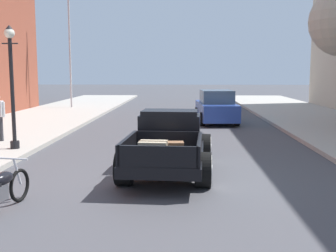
{
  "coord_description": "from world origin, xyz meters",
  "views": [
    {
      "loc": [
        0.22,
        -10.1,
        2.59
      ],
      "look_at": [
        -0.23,
        1.85,
        1.0
      ],
      "focal_mm": 44.14,
      "sensor_mm": 36.0,
      "label": 1
    }
  ],
  "objects": [
    {
      "name": "ground_plane",
      "position": [
        0.0,
        0.0,
        0.0
      ],
      "size": [
        140.0,
        140.0,
        0.0
      ],
      "primitive_type": "plane",
      "color": "#47474C"
    },
    {
      "name": "hotrod_truck_black",
      "position": [
        -0.13,
        0.6,
        0.75
      ],
      "size": [
        2.37,
        5.01,
        1.58
      ],
      "color": "black",
      "rests_on": "ground"
    },
    {
      "name": "car_background_blue",
      "position": [
        1.88,
        10.76,
        0.77
      ],
      "size": [
        2.06,
        4.39,
        1.65
      ],
      "color": "#284293",
      "rests_on": "ground"
    },
    {
      "name": "street_lamp_near",
      "position": [
        -5.14,
        2.63,
        2.39
      ],
      "size": [
        0.5,
        0.32,
        3.85
      ],
      "color": "black",
      "rests_on": "sidewalk_left"
    },
    {
      "name": "flagpole",
      "position": [
        -7.18,
        17.72,
        5.77
      ],
      "size": [
        1.74,
        0.16,
        9.16
      ],
      "color": "#B2B2B7",
      "rests_on": "sidewalk_left"
    }
  ]
}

